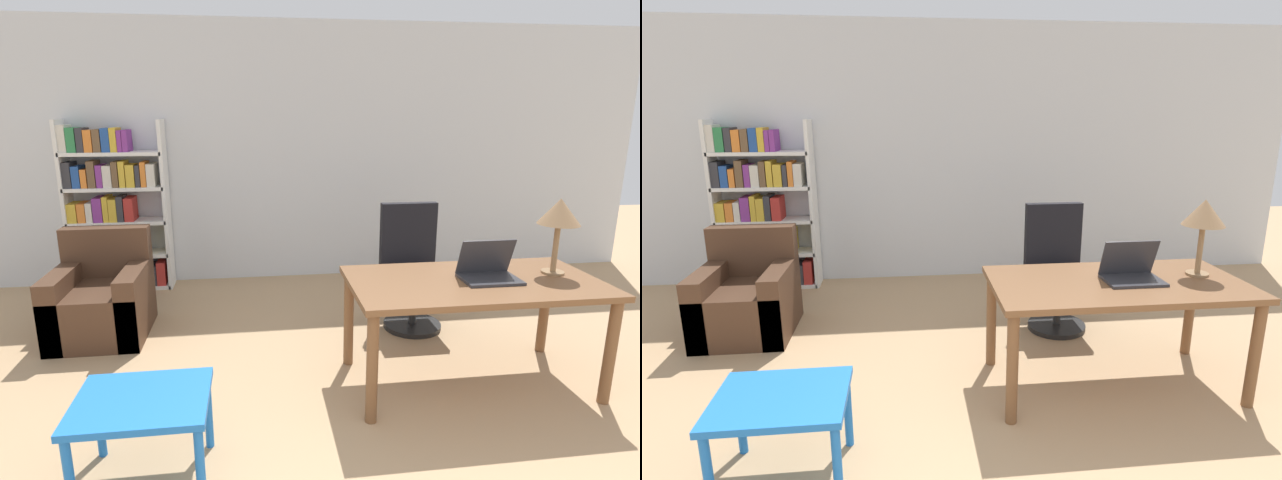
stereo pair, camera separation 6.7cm
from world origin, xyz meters
The scene contains 8 objects.
wall_back centered at (0.00, 4.53, 1.35)m, with size 8.00×0.06×2.70m.
desk centered at (1.05, 2.05, 0.64)m, with size 1.63×0.84×0.73m.
laptop centered at (1.15, 2.06, 0.79)m, with size 0.37×0.26×0.26m.
table_lamp centered at (1.64, 2.12, 1.14)m, with size 0.27×0.27×0.51m.
office_chair centered at (0.96, 3.04, 0.48)m, with size 0.51×0.51×1.04m.
side_table_blue centered at (-0.91, 1.37, 0.39)m, with size 0.63×0.52×0.46m.
armchair centered at (-1.60, 3.19, 0.28)m, with size 0.71×0.77×0.85m.
bookshelf centered at (-1.76, 4.34, 0.80)m, with size 0.99×0.28×1.72m.
Camera 2 is at (-0.28, -0.86, 1.79)m, focal length 28.00 mm.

